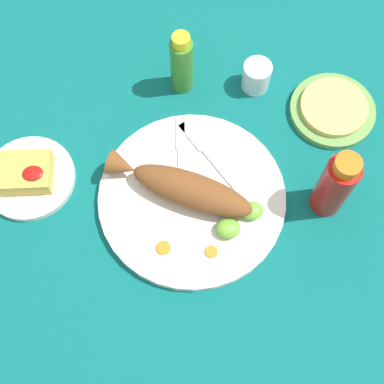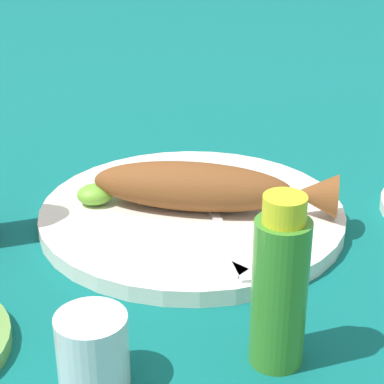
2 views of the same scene
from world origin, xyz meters
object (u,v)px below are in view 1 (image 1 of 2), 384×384
hot_sauce_bottle_red (335,185)px  fork_far (206,153)px  main_plate (192,198)px  fork_near (180,154)px  hot_sauce_bottle_green (182,64)px  fried_fish (183,187)px  tortilla_plate (332,110)px  salt_cup (256,77)px  side_plate_fries (30,178)px

hot_sauce_bottle_red → fork_far: bearing=154.8°
main_plate → fork_near: 0.09m
fork_far → hot_sauce_bottle_green: bearing=-20.7°
hot_sauce_bottle_red → hot_sauce_bottle_green: (-0.26, 0.27, -0.01)m
main_plate → fork_far: fork_far is taller
fried_fish → main_plate: bearing=0.0°
hot_sauce_bottle_green → tortilla_plate: bearing=-14.8°
main_plate → salt_cup: (0.14, 0.25, 0.02)m
fork_far → fork_near: bearing=55.8°
fried_fish → hot_sauce_bottle_red: (0.26, -0.02, 0.04)m
tortilla_plate → fried_fish: bearing=-150.7°
tortilla_plate → fork_near: bearing=-163.6°
fried_fish → fork_near: bearing=114.9°
main_plate → hot_sauce_bottle_red: bearing=-3.5°
hot_sauce_bottle_red → fork_near: bearing=159.0°
salt_cup → tortilla_plate: size_ratio=0.36×
fork_near → hot_sauce_bottle_red: 0.29m
hot_sauce_bottle_red → salt_cup: size_ratio=2.76×
main_plate → side_plate_fries: (-0.31, 0.05, -0.00)m
side_plate_fries → hot_sauce_bottle_green: bearing=34.3°
tortilla_plate → hot_sauce_bottle_green: bearing=165.2°
main_plate → fork_far: (0.03, 0.09, 0.01)m
hot_sauce_bottle_green → main_plate: bearing=-87.9°
fork_far → hot_sauce_bottle_red: 0.25m
fork_near → side_plate_fries: 0.29m
hot_sauce_bottle_red → side_plate_fries: bearing=172.9°
hot_sauce_bottle_red → tortilla_plate: (0.04, 0.19, -0.07)m
hot_sauce_bottle_red → main_plate: bearing=176.5°
fork_near → salt_cup: salt_cup is taller
fried_fish → hot_sauce_bottle_red: 0.27m
side_plate_fries → tortilla_plate: same height
salt_cup → side_plate_fries: size_ratio=0.36×
fork_near → salt_cup: 0.23m
fork_far → salt_cup: bearing=-68.0°
main_plate → salt_cup: salt_cup is taller
hot_sauce_bottle_green → tortilla_plate: size_ratio=0.88×
fork_near → salt_cup: (0.16, 0.16, 0.01)m
main_plate → hot_sauce_bottle_green: (-0.01, 0.26, 0.06)m
salt_cup → side_plate_fries: salt_cup is taller
side_plate_fries → tortilla_plate: (0.60, 0.12, 0.00)m
main_plate → tortilla_plate: 0.34m
hot_sauce_bottle_green → side_plate_fries: size_ratio=0.88×
fork_far → side_plate_fries: (-0.34, -0.03, -0.01)m
fried_fish → side_plate_fries: fried_fish is taller
fried_fish → fork_far: fried_fish is taller
fork_far → hot_sauce_bottle_red: (0.22, -0.10, 0.06)m
fried_fish → hot_sauce_bottle_red: size_ratio=1.61×
salt_cup → fried_fish: bearing=-122.7°
hot_sauce_bottle_red → tortilla_plate: size_ratio=1.00×
hot_sauce_bottle_green → hot_sauce_bottle_red: bearing=-46.5°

